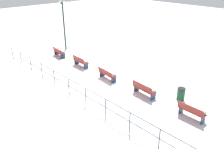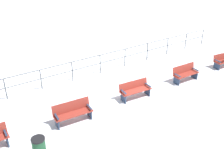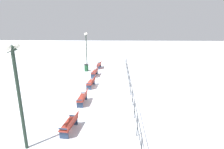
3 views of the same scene
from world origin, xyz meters
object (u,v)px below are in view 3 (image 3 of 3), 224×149
Objects in this scene: bench_second at (95,72)px; lamppost_near at (86,42)px; bench_fourth at (83,97)px; bench_fifth at (70,124)px; bench_third at (91,82)px; trash_bin at (86,68)px; lamppost_middle at (17,83)px; bench_nearest at (100,64)px.

bench_second is 0.41× the size of lamppost_near.
bench_second is 6.81m from bench_fourth.
bench_fifth is 15.59m from lamppost_near.
bench_second is 1.08× the size of bench_fifth.
bench_third is 5.50m from trash_bin.
bench_fifth is at bearing 96.22° from lamppost_near.
trash_bin is at bearing -91.95° from lamppost_middle.
lamppost_middle reaches higher than trash_bin.
bench_third is 9.03m from lamppost_near.
lamppost_middle is (1.67, 1.39, 2.71)m from bench_fifth.
lamppost_near is at bearing -80.07° from bench_fourth.
lamppost_middle is (1.72, 11.61, 2.67)m from bench_second.
bench_fifth is 0.33× the size of lamppost_middle.
bench_third is 3.41m from bench_fourth.
bench_second is at bearing 123.17° from trash_bin.
trash_bin is (1.35, -5.33, -0.04)m from bench_third.
lamppost_middle reaches higher than bench_fourth.
bench_third is at bearing 102.03° from lamppost_near.
bench_third is 0.35× the size of lamppost_middle.
bench_fifth is 0.38× the size of lamppost_near.
lamppost_near is 0.88× the size of lamppost_middle.
lamppost_near is (1.83, -1.65, 2.54)m from bench_nearest.
lamppost_middle is 5.83× the size of trash_bin.
lamppost_middle is at bearing 47.09° from bench_fifth.
bench_fifth is at bearing -140.25° from lamppost_middle.
bench_fifth is at bearing 93.60° from bench_third.
bench_fifth is (0.16, 13.64, -0.03)m from bench_nearest.
lamppost_middle is (1.83, 15.03, 2.67)m from bench_nearest.
bench_fourth is 5.75m from lamppost_middle.
bench_second is 1.08× the size of bench_fourth.
lamppost_near is at bearing -90.00° from lamppost_middle.
bench_fourth reaches higher than bench_fifth.
bench_third is 8.82m from lamppost_middle.
bench_fourth reaches higher than bench_third.
bench_second is 2.30m from trash_bin.
trash_bin is (-0.46, 3.14, -2.59)m from lamppost_near.
bench_fourth is at bearing 94.09° from bench_second.
bench_nearest reaches higher than bench_third.
lamppost_middle reaches higher than lamppost_near.
bench_nearest is at bearing -87.70° from bench_second.
bench_fourth is 0.38× the size of lamppost_near.
lamppost_near reaches higher than bench_fifth.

